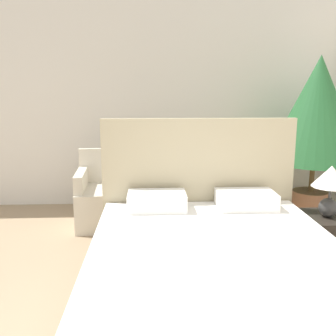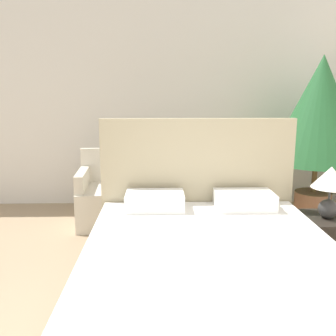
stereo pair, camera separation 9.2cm
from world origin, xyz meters
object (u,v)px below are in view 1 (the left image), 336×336
object	(u,v)px
armchair_near_window_right	(183,199)
potted_palm	(317,113)
armchair_near_window_left	(105,201)
nightstand	(327,240)
side_table	(144,208)
bed	(216,278)
table_lamp	(331,183)

from	to	relation	value
armchair_near_window_right	potted_palm	distance (m)	1.87
armchair_near_window_left	potted_palm	bearing A→B (deg)	-2.47
potted_palm	nightstand	world-z (taller)	potted_palm
armchair_near_window_left	side_table	size ratio (longest dim) A/B	2.14
armchair_near_window_right	nightstand	size ratio (longest dim) A/B	1.77
side_table	armchair_near_window_left	bearing A→B (deg)	173.01
armchair_near_window_left	nightstand	size ratio (longest dim) A/B	1.77
armchair_near_window_left	nightstand	bearing A→B (deg)	-32.33
bed	table_lamp	xyz separation A→B (m)	(1.12, 0.76, 0.47)
armchair_near_window_left	armchair_near_window_right	size ratio (longest dim) A/B	1.00
armchair_near_window_right	nightstand	bearing A→B (deg)	-46.54
bed	armchair_near_window_left	bearing A→B (deg)	116.64
armchair_near_window_right	table_lamp	distance (m)	1.75
bed	table_lamp	world-z (taller)	bed
armchair_near_window_left	armchair_near_window_right	world-z (taller)	same
bed	side_table	world-z (taller)	bed
armchair_near_window_left	armchair_near_window_right	distance (m)	0.92
nightstand	side_table	xyz separation A→B (m)	(-1.66, 1.11, -0.03)
armchair_near_window_left	side_table	bearing A→B (deg)	-10.59
potted_palm	side_table	world-z (taller)	potted_palm
bed	side_table	size ratio (longest dim) A/B	5.49
table_lamp	bed	bearing A→B (deg)	-145.99
nightstand	side_table	distance (m)	2.00
armchair_near_window_right	side_table	world-z (taller)	armchair_near_window_right
bed	armchair_near_window_right	xyz separation A→B (m)	(-0.06, 1.95, -0.02)
armchair_near_window_left	side_table	world-z (taller)	armchair_near_window_left
potted_palm	side_table	size ratio (longest dim) A/B	4.85
bed	armchair_near_window_right	bearing A→B (deg)	91.70
side_table	armchair_near_window_right	bearing A→B (deg)	7.03
armchair_near_window_left	potted_palm	xyz separation A→B (m)	(2.49, 0.05, 1.01)
nightstand	table_lamp	xyz separation A→B (m)	(-0.03, -0.02, 0.54)
bed	armchair_near_window_right	distance (m)	1.95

